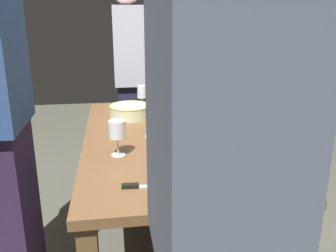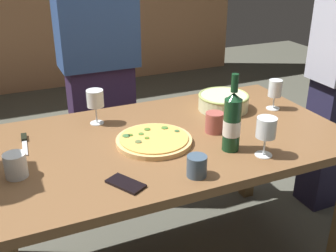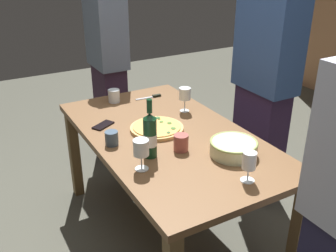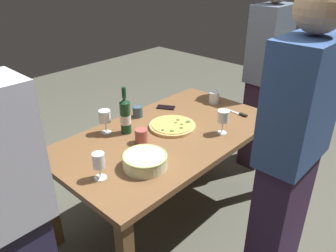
# 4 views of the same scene
# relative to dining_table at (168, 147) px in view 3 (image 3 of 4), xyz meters

# --- Properties ---
(ground_plane) EXTENTS (8.00, 8.00, 0.00)m
(ground_plane) POSITION_rel_dining_table_xyz_m (0.00, 0.00, -0.66)
(ground_plane) COLOR #525246
(dining_table) EXTENTS (1.60, 0.90, 0.75)m
(dining_table) POSITION_rel_dining_table_xyz_m (0.00, 0.00, 0.00)
(dining_table) COLOR brown
(dining_table) RESTS_ON ground
(pizza) EXTENTS (0.33, 0.33, 0.03)m
(pizza) POSITION_rel_dining_table_xyz_m (-0.08, -0.03, 0.11)
(pizza) COLOR #E4B06B
(pizza) RESTS_ON dining_table
(serving_bowl) EXTENTS (0.26, 0.26, 0.08)m
(serving_bowl) POSITION_rel_dining_table_xyz_m (0.40, 0.19, 0.14)
(serving_bowl) COLOR beige
(serving_bowl) RESTS_ON dining_table
(wine_bottle) EXTENTS (0.07, 0.07, 0.33)m
(wine_bottle) POSITION_rel_dining_table_xyz_m (0.19, -0.22, 0.22)
(wine_bottle) COLOR #133A1E
(wine_bottle) RESTS_ON dining_table
(wine_glass_near_pizza) EXTENTS (0.08, 0.08, 0.17)m
(wine_glass_near_pizza) POSITION_rel_dining_table_xyz_m (0.29, -0.32, 0.21)
(wine_glass_near_pizza) COLOR white
(wine_glass_near_pizza) RESTS_ON dining_table
(wine_glass_by_bottle) EXTENTS (0.07, 0.07, 0.16)m
(wine_glass_by_bottle) POSITION_rel_dining_table_xyz_m (0.64, 0.09, 0.20)
(wine_glass_by_bottle) COLOR white
(wine_glass_by_bottle) RESTS_ON dining_table
(wine_glass_far_left) EXTENTS (0.08, 0.08, 0.17)m
(wine_glass_far_left) POSITION_rel_dining_table_xyz_m (-0.25, 0.27, 0.21)
(wine_glass_far_left) COLOR white
(wine_glass_far_left) RESTS_ON dining_table
(cup_amber) EXTENTS (0.08, 0.08, 0.08)m
(cup_amber) POSITION_rel_dining_table_xyz_m (-0.04, -0.35, 0.13)
(cup_amber) COLOR #3E5266
(cup_amber) RESTS_ON dining_table
(cup_ceramic) EXTENTS (0.08, 0.08, 0.09)m
(cup_ceramic) POSITION_rel_dining_table_xyz_m (0.22, -0.04, 0.14)
(cup_ceramic) COLOR #A75046
(cup_ceramic) RESTS_ON dining_table
(cup_spare) EXTENTS (0.08, 0.08, 0.09)m
(cup_spare) POSITION_rel_dining_table_xyz_m (-0.65, -0.08, 0.14)
(cup_spare) COLOR white
(cup_spare) RESTS_ON dining_table
(cell_phone) EXTENTS (0.13, 0.16, 0.01)m
(cell_phone) POSITION_rel_dining_table_xyz_m (-0.30, -0.30, 0.10)
(cell_phone) COLOR black
(cell_phone) RESTS_ON dining_table
(pizza_knife) EXTENTS (0.04, 0.20, 0.02)m
(pizza_knife) POSITION_rel_dining_table_xyz_m (-0.60, 0.20, 0.10)
(pizza_knife) COLOR silver
(pizza_knife) RESTS_ON dining_table
(person_guest_left) EXTENTS (0.40, 0.24, 1.74)m
(person_guest_left) POSITION_rel_dining_table_xyz_m (-1.19, 0.09, 0.24)
(person_guest_left) COLOR #311E30
(person_guest_left) RESTS_ON ground
(person_guest_right) EXTENTS (0.46, 0.24, 1.76)m
(person_guest_right) POSITION_rel_dining_table_xyz_m (-0.09, 0.83, 0.24)
(person_guest_right) COLOR #311F3E
(person_guest_right) RESTS_ON ground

